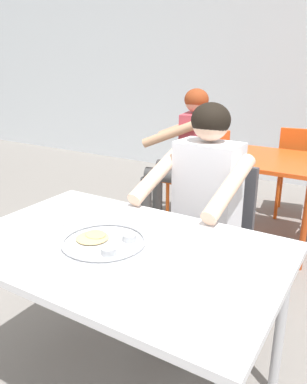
{
  "coord_description": "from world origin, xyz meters",
  "views": [
    {
      "loc": [
        0.79,
        -1.0,
        1.43
      ],
      "look_at": [
        -0.03,
        0.33,
        0.89
      ],
      "focal_mm": 35.51,
      "sensor_mm": 36.0,
      "label": 1
    }
  ],
  "objects_px": {
    "chair_red_left": "(203,174)",
    "thali_tray": "(104,241)",
    "table_foreground": "(120,261)",
    "drinking_cup": "(70,217)",
    "table_background_red": "(275,170)",
    "chair_foreground": "(215,226)",
    "chair_red_far": "(299,167)",
    "diner_foreground": "(199,200)",
    "patron_background": "(185,146)"
  },
  "relations": [
    {
      "from": "table_background_red",
      "to": "chair_red_left",
      "type": "height_order",
      "value": "chair_red_left"
    },
    {
      "from": "thali_tray",
      "to": "patron_background",
      "type": "xyz_separation_m",
      "value": [
        -0.6,
        1.89,
        -0.03
      ]
    },
    {
      "from": "drinking_cup",
      "to": "table_background_red",
      "type": "relative_size",
      "value": 0.11
    },
    {
      "from": "table_foreground",
      "to": "diner_foreground",
      "type": "relative_size",
      "value": 1.03
    },
    {
      "from": "table_foreground",
      "to": "patron_background",
      "type": "relative_size",
      "value": 1.04
    },
    {
      "from": "table_foreground",
      "to": "thali_tray",
      "type": "xyz_separation_m",
      "value": [
        -0.06,
        -0.02,
        0.08
      ]
    },
    {
      "from": "drinking_cup",
      "to": "diner_foreground",
      "type": "distance_m",
      "value": 0.71
    },
    {
      "from": "table_foreground",
      "to": "table_background_red",
      "type": "relative_size",
      "value": 1.63
    },
    {
      "from": "table_background_red",
      "to": "table_foreground",
      "type": "bearing_deg",
      "value": -94.0
    },
    {
      "from": "chair_red_left",
      "to": "diner_foreground",
      "type": "bearing_deg",
      "value": -67.09
    },
    {
      "from": "table_foreground",
      "to": "chair_red_far",
      "type": "distance_m",
      "value": 2.54
    },
    {
      "from": "table_foreground",
      "to": "chair_foreground",
      "type": "distance_m",
      "value": 0.89
    },
    {
      "from": "drinking_cup",
      "to": "chair_red_left",
      "type": "relative_size",
      "value": 0.1
    },
    {
      "from": "chair_red_left",
      "to": "chair_red_far",
      "type": "xyz_separation_m",
      "value": [
        0.68,
        0.63,
        0.01
      ]
    },
    {
      "from": "table_foreground",
      "to": "drinking_cup",
      "type": "xyz_separation_m",
      "value": [
        -0.29,
        0.04,
        0.12
      ]
    },
    {
      "from": "diner_foreground",
      "to": "table_background_red",
      "type": "bearing_deg",
      "value": 85.87
    },
    {
      "from": "thali_tray",
      "to": "drinking_cup",
      "type": "distance_m",
      "value": 0.24
    },
    {
      "from": "diner_foreground",
      "to": "chair_red_left",
      "type": "height_order",
      "value": "diner_foreground"
    },
    {
      "from": "thali_tray",
      "to": "chair_red_far",
      "type": "bearing_deg",
      "value": 84.17
    },
    {
      "from": "drinking_cup",
      "to": "table_background_red",
      "type": "bearing_deg",
      "value": 77.19
    },
    {
      "from": "drinking_cup",
      "to": "patron_background",
      "type": "height_order",
      "value": "patron_background"
    },
    {
      "from": "drinking_cup",
      "to": "chair_red_far",
      "type": "relative_size",
      "value": 0.1
    },
    {
      "from": "chair_foreground",
      "to": "drinking_cup",
      "type": "bearing_deg",
      "value": -112.19
    },
    {
      "from": "chair_foreground",
      "to": "table_background_red",
      "type": "bearing_deg",
      "value": 85.59
    },
    {
      "from": "table_background_red",
      "to": "diner_foreground",
      "type": "bearing_deg",
      "value": -94.13
    },
    {
      "from": "table_foreground",
      "to": "chair_red_far",
      "type": "bearing_deg",
      "value": 85.46
    },
    {
      "from": "diner_foreground",
      "to": "thali_tray",
      "type": "bearing_deg",
      "value": -98.61
    },
    {
      "from": "drinking_cup",
      "to": "chair_red_far",
      "type": "bearing_deg",
      "value": 78.89
    },
    {
      "from": "table_foreground",
      "to": "chair_red_left",
      "type": "bearing_deg",
      "value": 104.23
    },
    {
      "from": "thali_tray",
      "to": "chair_red_left",
      "type": "bearing_deg",
      "value": 102.39
    },
    {
      "from": "chair_foreground",
      "to": "patron_background",
      "type": "distance_m",
      "value": 1.24
    },
    {
      "from": "thali_tray",
      "to": "drinking_cup",
      "type": "height_order",
      "value": "drinking_cup"
    },
    {
      "from": "thali_tray",
      "to": "chair_red_far",
      "type": "relative_size",
      "value": 0.38
    },
    {
      "from": "patron_background",
      "to": "diner_foreground",
      "type": "bearing_deg",
      "value": -60.01
    },
    {
      "from": "table_foreground",
      "to": "diner_foreground",
      "type": "height_order",
      "value": "diner_foreground"
    },
    {
      "from": "drinking_cup",
      "to": "table_background_red",
      "type": "xyz_separation_m",
      "value": [
        0.42,
        1.85,
        -0.17
      ]
    },
    {
      "from": "diner_foreground",
      "to": "chair_red_far",
      "type": "bearing_deg",
      "value": 85.19
    },
    {
      "from": "table_foreground",
      "to": "drinking_cup",
      "type": "distance_m",
      "value": 0.31
    },
    {
      "from": "table_foreground",
      "to": "chair_foreground",
      "type": "height_order",
      "value": "chair_foreground"
    },
    {
      "from": "chair_red_left",
      "to": "thali_tray",
      "type": "bearing_deg",
      "value": -77.61
    },
    {
      "from": "table_foreground",
      "to": "table_background_red",
      "type": "height_order",
      "value": "table_foreground"
    },
    {
      "from": "table_foreground",
      "to": "table_background_red",
      "type": "distance_m",
      "value": 1.89
    },
    {
      "from": "chair_foreground",
      "to": "thali_tray",
      "type": "bearing_deg",
      "value": -97.21
    },
    {
      "from": "chair_foreground",
      "to": "table_background_red",
      "type": "xyz_separation_m",
      "value": [
        0.08,
        1.01,
        0.11
      ]
    },
    {
      "from": "chair_red_left",
      "to": "patron_background",
      "type": "relative_size",
      "value": 0.71
    },
    {
      "from": "patron_background",
      "to": "chair_red_far",
      "type": "bearing_deg",
      "value": 37.59
    },
    {
      "from": "chair_red_left",
      "to": "chair_red_far",
      "type": "bearing_deg",
      "value": 42.92
    },
    {
      "from": "thali_tray",
      "to": "patron_background",
      "type": "distance_m",
      "value": 1.98
    },
    {
      "from": "drinking_cup",
      "to": "chair_red_left",
      "type": "bearing_deg",
      "value": 95.89
    },
    {
      "from": "table_background_red",
      "to": "patron_background",
      "type": "distance_m",
      "value": 0.8
    }
  ]
}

